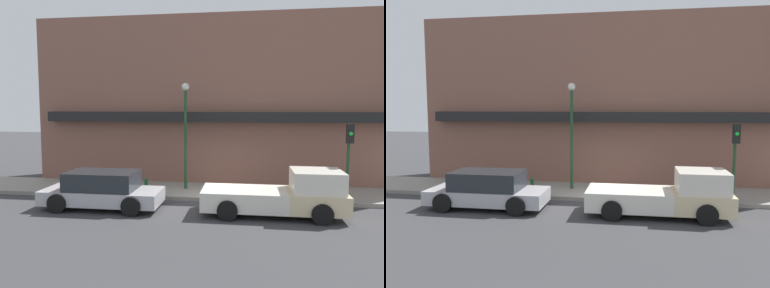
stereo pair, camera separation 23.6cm
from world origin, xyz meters
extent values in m
plane|color=#38383A|center=(0.00, 0.00, 0.00)|extent=(80.00, 80.00, 0.00)
cube|color=gray|center=(0.00, 1.60, 0.09)|extent=(36.00, 3.21, 0.18)
cube|color=brown|center=(0.00, 4.71, 4.38)|extent=(19.80, 3.00, 8.75)
cube|color=black|center=(0.00, 2.91, 3.59)|extent=(18.22, 0.60, 0.50)
cube|color=beige|center=(3.86, -1.59, 0.61)|extent=(2.13, 1.95, 0.73)
cube|color=silver|center=(3.86, -1.59, 1.37)|extent=(1.81, 1.80, 0.79)
cube|color=silver|center=(1.20, -1.59, 0.61)|extent=(3.19, 1.95, 0.73)
cylinder|color=black|center=(3.91, -0.61, 0.38)|extent=(0.75, 0.22, 0.75)
cylinder|color=black|center=(3.91, -2.56, 0.38)|extent=(0.75, 0.22, 0.75)
cylinder|color=black|center=(0.62, -0.61, 0.38)|extent=(0.75, 0.22, 0.75)
cylinder|color=black|center=(0.62, -2.56, 0.38)|extent=(0.75, 0.22, 0.75)
cube|color=#ADADB2|center=(-4.48, -1.59, 0.50)|extent=(4.78, 1.89, 0.56)
cube|color=#23282D|center=(-4.48, -1.59, 1.15)|extent=(2.77, 1.70, 0.72)
cylinder|color=black|center=(-2.99, -0.64, 0.38)|extent=(0.75, 0.22, 0.75)
cylinder|color=black|center=(-2.99, -2.53, 0.38)|extent=(0.75, 0.22, 0.75)
cylinder|color=black|center=(-5.96, -0.64, 0.38)|extent=(0.75, 0.22, 0.75)
cylinder|color=black|center=(-5.96, -2.53, 0.38)|extent=(0.75, 0.22, 0.75)
cylinder|color=#196633|center=(-3.30, 0.75, 0.43)|extent=(0.17, 0.17, 0.50)
sphere|color=#196633|center=(-3.30, 0.75, 0.74)|extent=(0.16, 0.16, 0.16)
cylinder|color=#1E4728|center=(-1.61, 1.69, 2.51)|extent=(0.14, 0.14, 4.67)
sphere|color=silver|center=(-1.61, 1.69, 5.03)|extent=(0.36, 0.36, 0.36)
cylinder|color=#1E4728|center=(5.46, 0.43, 1.79)|extent=(0.12, 0.12, 3.23)
cube|color=black|center=(5.46, 0.27, 3.01)|extent=(0.28, 0.20, 0.80)
sphere|color=green|center=(5.46, 0.15, 3.01)|extent=(0.16, 0.16, 0.16)
camera|label=1|loc=(1.29, -15.75, 4.11)|focal=35.00mm
camera|label=2|loc=(1.52, -15.72, 4.11)|focal=35.00mm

